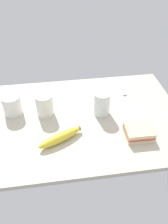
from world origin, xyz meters
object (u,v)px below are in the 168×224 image
coffee_mug_black (44,104)px  spoon (123,91)px  glass_of_milk (102,104)px  sandwich_main (139,132)px  coffee_mug_milky (12,104)px  banana (60,137)px

coffee_mug_black → spoon: size_ratio=0.81×
glass_of_milk → spoon: size_ratio=0.87×
sandwich_main → glass_of_milk: (12.21, -16.41, 2.94)cm
coffee_mug_black → sandwich_main: (-37.72, 19.88, -3.11)cm
coffee_mug_milky → banana: (-20.35, 21.20, -2.75)cm
coffee_mug_black → coffee_mug_milky: bearing=-11.4°
coffee_mug_black → spoon: (-40.25, -12.30, -4.93)cm
banana → spoon: (-34.59, -30.54, -1.59)cm
glass_of_milk → banana: glass_of_milk is taller
spoon → glass_of_milk: bearing=46.9°
sandwich_main → banana: bearing=-2.9°
coffee_mug_milky → sandwich_main: 57.22cm
glass_of_milk → banana: bearing=36.7°
coffee_mug_black → spoon: coffee_mug_black is taller
glass_of_milk → sandwich_main: bearing=126.7°
coffee_mug_black → glass_of_milk: size_ratio=0.93×
coffee_mug_black → glass_of_milk: glass_of_milk is taller
glass_of_milk → banana: size_ratio=0.58×
coffee_mug_black → coffee_mug_milky: (14.69, -2.95, -0.59)cm
spoon → coffee_mug_milky: bearing=9.7°
sandwich_main → spoon: sandwich_main is taller
coffee_mug_milky → sandwich_main: size_ratio=0.96×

